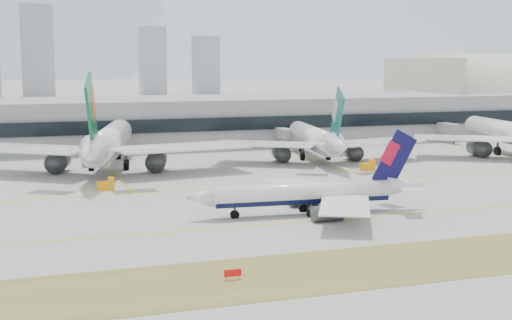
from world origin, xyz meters
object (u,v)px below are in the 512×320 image
object	(u,v)px
widebody_eva	(108,144)
terminal	(157,121)
hangar	(512,125)
widebody_cathay	(316,140)
taxiing_airliner	(311,194)

from	to	relation	value
widebody_eva	terminal	distance (m)	56.69
widebody_eva	hangar	bearing A→B (deg)	-53.42
widebody_cathay	hangar	distance (m)	140.38
widebody_cathay	terminal	size ratio (longest dim) A/B	0.21
hangar	widebody_eva	bearing A→B (deg)	-157.74
widebody_cathay	terminal	world-z (taller)	widebody_cathay
widebody_eva	hangar	xyz separation A→B (m)	(176.72, 72.34, -6.52)
taxiing_airliner	hangar	world-z (taller)	hangar
widebody_eva	widebody_cathay	distance (m)	56.06
widebody_eva	taxiing_airliner	bearing A→B (deg)	-141.83
widebody_cathay	hangar	world-z (taller)	hangar
widebody_cathay	hangar	bearing A→B (deg)	-49.70
widebody_eva	hangar	size ratio (longest dim) A/B	0.75
widebody_eva	terminal	world-z (taller)	widebody_eva
taxiing_airliner	widebody_eva	bearing A→B (deg)	-61.79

